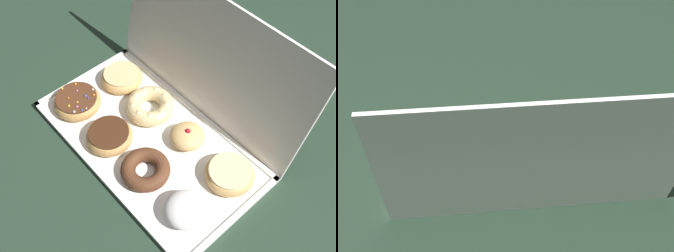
{
  "view_description": "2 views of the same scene",
  "coord_description": "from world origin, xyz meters",
  "views": [
    {
      "loc": [
        0.44,
        -0.33,
        0.81
      ],
      "look_at": [
        0.02,
        0.05,
        0.04
      ],
      "focal_mm": 42.81,
      "sensor_mm": 36.0,
      "label": 1
    },
    {
      "loc": [
        0.11,
        0.75,
        0.67
      ],
      "look_at": [
        0.03,
        -0.04,
        0.06
      ],
      "focal_mm": 47.07,
      "sensor_mm": 36.0,
      "label": 2
    }
  ],
  "objects": [
    {
      "name": "glazed_ring_donut_7",
      "position": [
        0.2,
        0.07,
        0.03
      ],
      "size": [
        0.11,
        0.11,
        0.03
      ],
      "color": "tan",
      "rests_on": "donut_box"
    },
    {
      "name": "chocolate_frosted_donut_1",
      "position": [
        -0.06,
        -0.07,
        0.03
      ],
      "size": [
        0.11,
        0.11,
        0.04
      ],
      "color": "tan",
      "rests_on": "donut_box"
    },
    {
      "name": "sprinkle_donut_0",
      "position": [
        -0.2,
        -0.07,
        0.03
      ],
      "size": [
        0.12,
        0.12,
        0.04
      ],
      "color": "tan",
      "rests_on": "donut_box"
    },
    {
      "name": "glazed_ring_donut_4",
      "position": [
        -0.19,
        0.07,
        0.03
      ],
      "size": [
        0.11,
        0.11,
        0.04
      ],
      "color": "tan",
      "rests_on": "donut_box"
    },
    {
      "name": "donut_box",
      "position": [
        0.0,
        0.0,
        0.01
      ],
      "size": [
        0.56,
        0.3,
        0.01
      ],
      "color": "white",
      "rests_on": "ground"
    },
    {
      "name": "box_lid_open",
      "position": [
        0.0,
        0.19,
        0.15
      ],
      "size": [
        0.56,
        0.08,
        0.3
      ],
      "primitive_type": "cube",
      "rotation": [
        1.34,
        0.0,
        0.0
      ],
      "color": "white",
      "rests_on": "ground"
    },
    {
      "name": "powdered_filled_donut_3",
      "position": [
        0.2,
        -0.07,
        0.03
      ],
      "size": [
        0.09,
        0.09,
        0.05
      ],
      "color": "white",
      "rests_on": "donut_box"
    },
    {
      "name": "cruller_donut_5",
      "position": [
        -0.06,
        0.06,
        0.03
      ],
      "size": [
        0.12,
        0.12,
        0.04
      ],
      "color": "#EACC8C",
      "rests_on": "donut_box"
    },
    {
      "name": "ground_plane",
      "position": [
        0.0,
        0.0,
        0.0
      ],
      "size": [
        3.0,
        3.0,
        0.0
      ],
      "primitive_type": "plane",
      "color": "#233828"
    },
    {
      "name": "jelly_filled_donut_6",
      "position": [
        0.06,
        0.07,
        0.03
      ],
      "size": [
        0.08,
        0.08,
        0.05
      ],
      "color": "#E5B770",
      "rests_on": "donut_box"
    },
    {
      "name": "chocolate_cake_ring_donut_2",
      "position": [
        0.07,
        -0.06,
        0.03
      ],
      "size": [
        0.11,
        0.11,
        0.03
      ],
      "color": "#59331E",
      "rests_on": "donut_box"
    }
  ]
}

